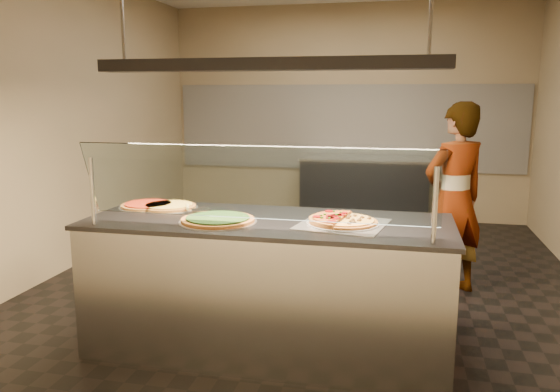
% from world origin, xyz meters
% --- Properties ---
extents(ground, '(5.00, 6.00, 0.02)m').
position_xyz_m(ground, '(0.00, 0.00, -0.01)').
color(ground, black).
rests_on(ground, ground).
extents(wall_back, '(5.00, 0.02, 3.00)m').
position_xyz_m(wall_back, '(0.00, 3.01, 1.50)').
color(wall_back, tan).
rests_on(wall_back, ground).
extents(wall_front, '(5.00, 0.02, 3.00)m').
position_xyz_m(wall_front, '(0.00, -3.01, 1.50)').
color(wall_front, tan).
rests_on(wall_front, ground).
extents(wall_left, '(0.02, 6.00, 3.00)m').
position_xyz_m(wall_left, '(-2.51, 0.00, 1.50)').
color(wall_left, tan).
rests_on(wall_left, ground).
extents(tile_band, '(4.90, 0.02, 1.20)m').
position_xyz_m(tile_band, '(0.00, 2.98, 1.30)').
color(tile_band, silver).
rests_on(tile_band, wall_back).
extents(serving_counter, '(2.45, 0.94, 0.93)m').
position_xyz_m(serving_counter, '(-0.07, -1.34, 0.47)').
color(serving_counter, '#B7B7BC').
rests_on(serving_counter, ground).
extents(sneeze_guard, '(2.21, 0.18, 0.54)m').
position_xyz_m(sneeze_guard, '(-0.07, -1.69, 1.23)').
color(sneeze_guard, '#B7B7BC').
rests_on(sneeze_guard, serving_counter).
extents(perforated_tray, '(0.62, 0.62, 0.01)m').
position_xyz_m(perforated_tray, '(0.44, -1.38, 0.94)').
color(perforated_tray, silver).
rests_on(perforated_tray, serving_counter).
extents(half_pizza_pepperoni, '(0.30, 0.47, 0.05)m').
position_xyz_m(half_pizza_pepperoni, '(0.33, -1.38, 0.96)').
color(half_pizza_pepperoni, brown).
rests_on(half_pizza_pepperoni, perforated_tray).
extents(half_pizza_sausage, '(0.30, 0.47, 0.04)m').
position_xyz_m(half_pizza_sausage, '(0.54, -1.38, 0.96)').
color(half_pizza_sausage, brown).
rests_on(half_pizza_sausage, perforated_tray).
extents(pizza_spinach, '(0.51, 0.51, 0.03)m').
position_xyz_m(pizza_spinach, '(-0.38, -1.49, 0.95)').
color(pizza_spinach, silver).
rests_on(pizza_spinach, serving_counter).
extents(pizza_cheese, '(0.42, 0.42, 0.03)m').
position_xyz_m(pizza_cheese, '(-0.88, -1.14, 0.94)').
color(pizza_cheese, silver).
rests_on(pizza_cheese, serving_counter).
extents(pizza_tomato, '(0.43, 0.43, 0.03)m').
position_xyz_m(pizza_tomato, '(-1.05, -1.13, 0.94)').
color(pizza_tomato, silver).
rests_on(pizza_tomato, serving_counter).
extents(pizza_spatula, '(0.25, 0.21, 0.02)m').
position_xyz_m(pizza_spatula, '(-0.65, -1.23, 0.96)').
color(pizza_spatula, '#B7B7BC').
rests_on(pizza_spatula, pizza_spinach).
extents(prep_table, '(1.71, 0.74, 0.93)m').
position_xyz_m(prep_table, '(0.32, 2.55, 0.47)').
color(prep_table, '#2D2D31').
rests_on(prep_table, ground).
extents(worker, '(0.74, 0.69, 1.70)m').
position_xyz_m(worker, '(1.26, 0.11, 0.85)').
color(worker, '#2F2D33').
rests_on(worker, ground).
extents(heat_lamp_housing, '(2.30, 0.18, 0.08)m').
position_xyz_m(heat_lamp_housing, '(-0.07, -1.34, 1.95)').
color(heat_lamp_housing, '#2D2D31').
rests_on(heat_lamp_housing, ceiling).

